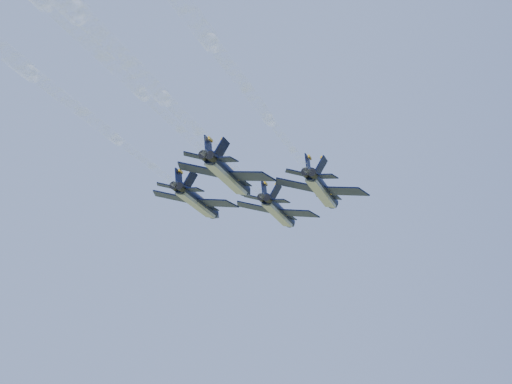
{
  "coord_description": "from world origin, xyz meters",
  "views": [
    {
      "loc": [
        4.56,
        -115.18,
        67.72
      ],
      "look_at": [
        2.51,
        -0.79,
        97.09
      ],
      "focal_mm": 55.0,
      "sensor_mm": 36.0,
      "label": 1
    }
  ],
  "objects_px": {
    "jet_left": "(198,202)",
    "jet_slot": "(229,175)",
    "jet_lead": "(279,212)",
    "jet_right": "(323,190)"
  },
  "relations": [
    {
      "from": "jet_slot",
      "to": "jet_lead",
      "type": "bearing_deg",
      "value": 89.31
    },
    {
      "from": "jet_left",
      "to": "jet_slot",
      "type": "relative_size",
      "value": 1.0
    },
    {
      "from": "jet_right",
      "to": "jet_slot",
      "type": "height_order",
      "value": "same"
    },
    {
      "from": "jet_lead",
      "to": "jet_slot",
      "type": "height_order",
      "value": "same"
    },
    {
      "from": "jet_slot",
      "to": "jet_right",
      "type": "bearing_deg",
      "value": 48.62
    },
    {
      "from": "jet_lead",
      "to": "jet_left",
      "type": "distance_m",
      "value": 14.36
    },
    {
      "from": "jet_lead",
      "to": "jet_slot",
      "type": "bearing_deg",
      "value": -90.69
    },
    {
      "from": "jet_left",
      "to": "jet_right",
      "type": "bearing_deg",
      "value": -3.1
    },
    {
      "from": "jet_left",
      "to": "jet_right",
      "type": "relative_size",
      "value": 1.0
    },
    {
      "from": "jet_right",
      "to": "jet_left",
      "type": "bearing_deg",
      "value": 176.9
    }
  ]
}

